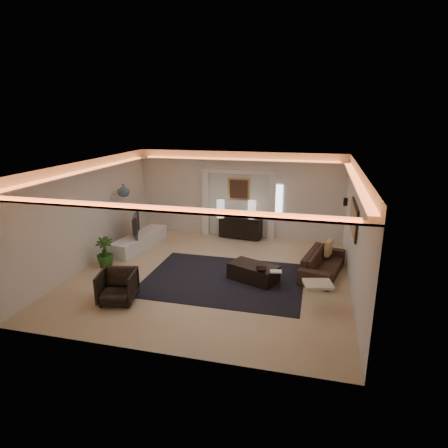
% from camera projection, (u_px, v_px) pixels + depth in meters
% --- Properties ---
extents(floor, '(7.00, 7.00, 0.00)m').
position_uv_depth(floor, '(211.00, 275.00, 10.01)').
color(floor, tan).
rests_on(floor, ground).
extents(ceiling, '(7.00, 7.00, 0.00)m').
position_uv_depth(ceiling, '(210.00, 165.00, 9.20)').
color(ceiling, white).
rests_on(ceiling, ground).
extents(wall_back, '(7.00, 0.00, 7.00)m').
position_uv_depth(wall_back, '(239.00, 195.00, 12.86)').
color(wall_back, silver).
rests_on(wall_back, ground).
extents(wall_front, '(7.00, 0.00, 7.00)m').
position_uv_depth(wall_front, '(153.00, 278.00, 6.35)').
color(wall_front, silver).
rests_on(wall_front, ground).
extents(wall_left, '(0.00, 7.00, 7.00)m').
position_uv_depth(wall_left, '(88.00, 214.00, 10.42)').
color(wall_left, silver).
rests_on(wall_left, ground).
extents(wall_right, '(0.00, 7.00, 7.00)m').
position_uv_depth(wall_right, '(355.00, 232.00, 8.79)').
color(wall_right, silver).
rests_on(wall_right, ground).
extents(cove_soffit, '(7.00, 7.00, 0.04)m').
position_uv_depth(cove_soffit, '(210.00, 177.00, 9.28)').
color(cove_soffit, silver).
rests_on(cove_soffit, ceiling).
extents(daylight_slit, '(0.25, 0.03, 1.00)m').
position_uv_depth(daylight_slit, '(279.00, 200.00, 12.56)').
color(daylight_slit, white).
rests_on(daylight_slit, wall_back).
extents(area_rug, '(4.00, 3.00, 0.01)m').
position_uv_depth(area_rug, '(224.00, 279.00, 9.73)').
color(area_rug, black).
rests_on(area_rug, ground).
extents(pilaster_left, '(0.22, 0.20, 2.20)m').
position_uv_depth(pilaster_left, '(206.00, 204.00, 13.14)').
color(pilaster_left, silver).
rests_on(pilaster_left, ground).
extents(pilaster_right, '(0.22, 0.20, 2.20)m').
position_uv_depth(pilaster_right, '(272.00, 207.00, 12.60)').
color(pilaster_right, silver).
rests_on(pilaster_right, ground).
extents(alcove_header, '(2.52, 0.20, 0.12)m').
position_uv_depth(alcove_header, '(239.00, 172.00, 12.54)').
color(alcove_header, silver).
rests_on(alcove_header, wall_back).
extents(painting_frame, '(0.74, 0.04, 0.74)m').
position_uv_depth(painting_frame, '(239.00, 189.00, 12.78)').
color(painting_frame, tan).
rests_on(painting_frame, wall_back).
extents(painting_canvas, '(0.62, 0.02, 0.62)m').
position_uv_depth(painting_canvas, '(239.00, 189.00, 12.76)').
color(painting_canvas, '#4C2D1E').
rests_on(painting_canvas, wall_back).
extents(art_panel_frame, '(0.04, 1.64, 0.74)m').
position_uv_depth(art_panel_frame, '(354.00, 219.00, 9.01)').
color(art_panel_frame, black).
rests_on(art_panel_frame, wall_right).
extents(art_panel_gold, '(0.02, 1.50, 0.62)m').
position_uv_depth(art_panel_gold, '(353.00, 219.00, 9.01)').
color(art_panel_gold, tan).
rests_on(art_panel_gold, wall_right).
extents(wall_sconce, '(0.12, 0.12, 0.22)m').
position_uv_depth(wall_sconce, '(346.00, 202.00, 10.80)').
color(wall_sconce, black).
rests_on(wall_sconce, wall_right).
extents(wall_niche, '(0.10, 0.55, 0.04)m').
position_uv_depth(wall_niche, '(116.00, 196.00, 11.65)').
color(wall_niche, silver).
rests_on(wall_niche, wall_left).
extents(console, '(1.47, 0.62, 0.71)m').
position_uv_depth(console, '(241.00, 227.00, 12.86)').
color(console, black).
rests_on(console, ground).
extents(lamp_left, '(0.28, 0.28, 0.59)m').
position_uv_depth(lamp_left, '(221.00, 208.00, 12.61)').
color(lamp_left, white).
rests_on(lamp_left, console).
extents(lamp_right, '(0.29, 0.29, 0.60)m').
position_uv_depth(lamp_right, '(252.00, 208.00, 12.49)').
color(lamp_right, white).
rests_on(lamp_right, console).
extents(media_ledge, '(0.89, 2.41, 0.44)m').
position_uv_depth(media_ledge, '(140.00, 241.00, 11.97)').
color(media_ledge, silver).
rests_on(media_ledge, ground).
extents(tv, '(1.18, 0.63, 0.70)m').
position_uv_depth(tv, '(133.00, 224.00, 11.77)').
color(tv, black).
rests_on(tv, media_ledge).
extents(figurine, '(0.18, 0.18, 0.38)m').
position_uv_depth(figurine, '(137.00, 224.00, 12.35)').
color(figurine, black).
rests_on(figurine, media_ledge).
extents(ginger_jar, '(0.39, 0.39, 0.39)m').
position_uv_depth(ginger_jar, '(123.00, 190.00, 11.51)').
color(ginger_jar, '#49515B').
rests_on(ginger_jar, wall_niche).
extents(plant, '(0.61, 0.61, 0.84)m').
position_uv_depth(plant, '(105.00, 252.00, 10.45)').
color(plant, '#204916').
rests_on(plant, ground).
extents(sofa, '(2.20, 1.25, 0.61)m').
position_uv_depth(sofa, '(323.00, 263.00, 10.00)').
color(sofa, '#473116').
rests_on(sofa, ground).
extents(throw_blanket, '(0.70, 0.62, 0.07)m').
position_uv_depth(throw_blanket, '(318.00, 284.00, 8.21)').
color(throw_blanket, '#FFF2CE').
rests_on(throw_blanket, sofa).
extents(throw_pillow, '(0.23, 0.44, 0.42)m').
position_uv_depth(throw_pillow, '(328.00, 248.00, 10.42)').
color(throw_pillow, tan).
rests_on(throw_pillow, sofa).
extents(coffee_table, '(1.37, 1.07, 0.45)m').
position_uv_depth(coffee_table, '(253.00, 273.00, 9.64)').
color(coffee_table, black).
rests_on(coffee_table, ground).
extents(bowl, '(0.35, 0.35, 0.07)m').
position_uv_depth(bowl, '(261.00, 270.00, 9.20)').
color(bowl, black).
rests_on(bowl, coffee_table).
extents(magazine, '(0.30, 0.24, 0.03)m').
position_uv_depth(magazine, '(276.00, 272.00, 9.13)').
color(magazine, white).
rests_on(magazine, coffee_table).
extents(armchair, '(0.94, 0.96, 0.74)m').
position_uv_depth(armchair, '(118.00, 287.00, 8.50)').
color(armchair, black).
rests_on(armchair, ground).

